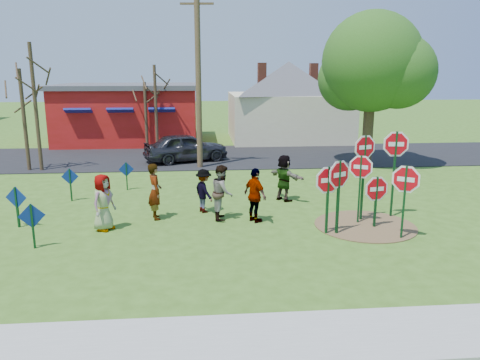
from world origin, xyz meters
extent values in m
plane|color=#3A5D1A|center=(0.00, 0.00, 0.00)|extent=(120.00, 120.00, 0.00)
cube|color=#9E9E99|center=(0.00, -7.20, 0.04)|extent=(22.00, 1.80, 0.08)
cube|color=black|center=(0.00, 11.50, 0.02)|extent=(120.00, 7.50, 0.04)
cylinder|color=brown|center=(4.50, -1.00, 0.01)|extent=(3.20, 3.20, 0.03)
cube|color=#9F160F|center=(-5.50, 18.00, 1.80)|extent=(9.00, 7.00, 3.60)
cube|color=#4C4C51|center=(-5.50, 18.00, 3.75)|extent=(9.40, 7.40, 0.30)
cube|color=navy|center=(-8.00, 14.40, 2.40)|extent=(1.60, 0.78, 0.45)
cube|color=navy|center=(-5.50, 14.40, 2.40)|extent=(1.60, 0.78, 0.45)
cube|color=navy|center=(-3.00, 14.40, 2.40)|extent=(1.60, 0.78, 0.45)
cube|color=beige|center=(5.50, 18.00, 1.60)|extent=(8.00, 7.00, 3.20)
pyramid|color=#4C4C51|center=(5.50, 18.00, 5.40)|extent=(9.40, 9.40, 2.20)
cube|color=brown|center=(3.50, 17.00, 4.60)|extent=(0.55, 0.55, 1.40)
cube|color=brown|center=(7.50, 19.00, 4.60)|extent=(0.55, 0.55, 1.40)
cube|color=#103C1C|center=(3.06, -1.61, 1.04)|extent=(0.07, 0.09, 2.09)
cylinder|color=white|center=(3.06, -1.61, 1.68)|extent=(1.09, 0.26, 1.12)
cylinder|color=#BF0610|center=(3.06, -1.61, 1.68)|extent=(0.94, 0.23, 0.96)
cube|color=white|center=(3.06, -1.61, 1.68)|extent=(0.48, 0.11, 0.14)
cube|color=#103C1C|center=(4.56, -0.41, 1.41)|extent=(0.07, 0.08, 2.83)
cylinder|color=white|center=(4.56, -0.41, 2.45)|extent=(1.01, 0.32, 1.05)
cylinder|color=#BF0610|center=(4.56, -0.41, 2.45)|extent=(0.87, 0.28, 0.90)
cube|color=white|center=(4.56, -0.41, 2.45)|extent=(0.44, 0.14, 0.13)
cylinder|color=gold|center=(4.56, -0.41, 2.45)|extent=(1.01, 0.31, 1.05)
cube|color=#103C1C|center=(4.36, -0.70, 1.12)|extent=(0.08, 0.08, 2.23)
cylinder|color=white|center=(4.36, -0.70, 1.87)|extent=(0.91, 0.46, 1.01)
cylinder|color=#BF0610|center=(4.36, -0.70, 1.87)|extent=(0.79, 0.40, 0.87)
cube|color=white|center=(4.36, -0.70, 1.87)|extent=(0.40, 0.20, 0.13)
cube|color=#103C1C|center=(5.70, -0.13, 1.45)|extent=(0.07, 0.08, 2.90)
cylinder|color=white|center=(5.70, -0.13, 2.49)|extent=(1.14, 0.17, 1.14)
cylinder|color=#BF0610|center=(5.70, -0.13, 2.49)|extent=(0.98, 0.15, 0.99)
cube|color=white|center=(5.70, -0.13, 2.49)|extent=(0.50, 0.07, 0.14)
cylinder|color=gold|center=(5.70, -0.13, 2.49)|extent=(1.14, 0.16, 1.14)
cube|color=#103C1C|center=(4.73, -1.16, 0.82)|extent=(0.07, 0.08, 1.64)
cylinder|color=white|center=(4.73, -1.16, 1.26)|extent=(1.05, 0.21, 1.06)
cylinder|color=#BF0610|center=(4.73, -1.16, 1.26)|extent=(0.91, 0.18, 0.92)
cube|color=white|center=(4.73, -1.16, 1.26)|extent=(0.46, 0.09, 0.13)
cube|color=#103C1C|center=(5.17, -2.20, 1.10)|extent=(0.09, 0.09, 2.19)
cylinder|color=white|center=(5.17, -2.20, 1.80)|extent=(0.92, 0.60, 1.08)
cylinder|color=#BF0610|center=(5.17, -2.20, 1.80)|extent=(0.80, 0.52, 0.93)
cube|color=white|center=(5.17, -2.20, 1.80)|extent=(0.40, 0.26, 0.13)
cylinder|color=gold|center=(5.17, -2.20, 1.80)|extent=(0.92, 0.59, 1.08)
cube|color=#103C1C|center=(3.37, -1.65, 1.13)|extent=(0.09, 0.10, 2.26)
cylinder|color=white|center=(3.37, -1.65, 1.85)|extent=(1.00, 0.59, 1.14)
cylinder|color=#BF0610|center=(3.37, -1.65, 1.85)|extent=(0.86, 0.52, 0.98)
cube|color=white|center=(3.37, -1.65, 1.85)|extent=(0.44, 0.26, 0.14)
cube|color=#103C1C|center=(-5.36, -2.07, 0.64)|extent=(0.07, 0.08, 1.28)
cube|color=navy|center=(-5.36, -2.07, 0.94)|extent=(0.70, 0.19, 0.71)
cube|color=#103C1C|center=(-6.46, -0.18, 0.65)|extent=(0.07, 0.08, 1.31)
cube|color=navy|center=(-6.46, -0.18, 0.97)|extent=(0.69, 0.19, 0.71)
cube|color=#103C1C|center=(-5.60, 2.79, 0.62)|extent=(0.05, 0.06, 1.25)
cube|color=navy|center=(-5.60, 2.79, 0.95)|extent=(0.64, 0.03, 0.64)
cube|color=#103C1C|center=(-3.75, 4.30, 0.58)|extent=(0.05, 0.06, 1.16)
cube|color=navy|center=(-3.75, 4.30, 0.87)|extent=(0.61, 0.09, 0.61)
imported|color=#4D6197|center=(-3.70, -0.66, 0.89)|extent=(0.91, 1.03, 1.77)
imported|color=#216E5A|center=(-2.22, 0.33, 0.94)|extent=(0.61, 0.78, 1.88)
imported|color=brown|center=(0.00, 0.15, 0.91)|extent=(0.74, 0.93, 1.83)
imported|color=#313136|center=(-0.60, 0.94, 0.76)|extent=(0.96, 1.14, 1.53)
imported|color=#4F2E63|center=(1.05, -0.29, 0.90)|extent=(0.92, 1.12, 1.79)
imported|color=#194D2F|center=(2.43, 2.17, 0.88)|extent=(1.38, 1.63, 1.77)
imported|color=#2F3035|center=(-1.47, 10.16, 0.80)|extent=(4.78, 3.14, 1.51)
cylinder|color=#4C3823|center=(-0.73, 8.56, 4.49)|extent=(0.28, 0.28, 8.97)
cube|color=#4C3823|center=(-0.73, 8.56, 7.88)|extent=(1.60, 0.26, 0.10)
cylinder|color=#382819|center=(7.88, 8.44, 2.09)|extent=(0.53, 0.53, 4.19)
sphere|color=#264E14|center=(7.88, 8.44, 5.24)|extent=(4.95, 4.95, 4.95)
sphere|color=#264E14|center=(9.02, 7.86, 4.76)|extent=(3.62, 3.62, 3.62)
sphere|color=#264E14|center=(7.02, 9.20, 4.38)|extent=(3.24, 3.24, 3.24)
cylinder|color=#382819|center=(-8.51, 8.50, 3.06)|extent=(0.18, 0.18, 6.11)
cylinder|color=#382819|center=(-3.98, 14.25, 2.07)|extent=(0.18, 0.18, 4.13)
cylinder|color=#382819|center=(-9.13, 8.59, 2.46)|extent=(0.18, 0.18, 4.92)
cylinder|color=#382819|center=(-3.31, 13.76, 2.57)|extent=(0.18, 0.18, 5.14)
camera|label=1|loc=(-0.69, -14.79, 4.87)|focal=35.00mm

